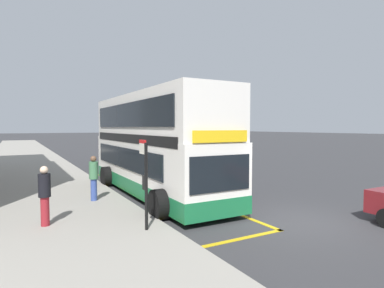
% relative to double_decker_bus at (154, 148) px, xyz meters
% --- Properties ---
extents(ground_plane, '(260.00, 260.00, 0.00)m').
position_rel_double_decker_bus_xyz_m(ground_plane, '(2.46, 25.95, -2.06)').
color(ground_plane, '#333335').
extents(pavement_near, '(6.00, 76.00, 0.14)m').
position_rel_double_decker_bus_xyz_m(pavement_near, '(-4.54, 25.95, -1.99)').
color(pavement_near, gray).
rests_on(pavement_near, ground).
extents(double_decker_bus, '(3.18, 10.55, 4.40)m').
position_rel_double_decker_bus_xyz_m(double_decker_bus, '(0.00, 0.00, 0.00)').
color(double_decker_bus, white).
rests_on(double_decker_bus, ground).
extents(bus_bay_markings, '(2.88, 13.58, 0.01)m').
position_rel_double_decker_bus_xyz_m(bus_bay_markings, '(-0.10, 0.24, -2.06)').
color(bus_bay_markings, gold).
rests_on(bus_bay_markings, ground).
extents(bus_stop_sign, '(0.09, 0.51, 2.50)m').
position_rel_double_decker_bus_xyz_m(bus_stop_sign, '(-2.24, -4.83, -0.43)').
color(bus_stop_sign, black).
rests_on(bus_stop_sign, pavement_near).
extents(parked_car_black_behind, '(2.09, 4.20, 1.62)m').
position_rel_double_decker_bus_xyz_m(parked_car_black_behind, '(4.97, 15.40, -1.26)').
color(parked_car_black_behind, black).
rests_on(parked_car_black_behind, ground).
extents(pedestrian_waiting_near_sign, '(0.34, 0.34, 1.74)m').
position_rel_double_decker_bus_xyz_m(pedestrian_waiting_near_sign, '(-2.75, -0.58, -0.97)').
color(pedestrian_waiting_near_sign, '#33478C').
rests_on(pedestrian_waiting_near_sign, pavement_near).
extents(pedestrian_further_back, '(0.34, 0.34, 1.74)m').
position_rel_double_decker_bus_xyz_m(pedestrian_further_back, '(-4.67, -3.13, -0.98)').
color(pedestrian_further_back, maroon).
rests_on(pedestrian_further_back, pavement_near).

